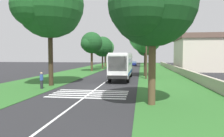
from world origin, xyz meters
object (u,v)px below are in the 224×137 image
at_px(trailing_car_2, 119,64).
at_px(trailing_minibus_0, 126,60).
at_px(coach_bus, 122,64).
at_px(roadside_tree_right_1, 150,6).
at_px(roadside_tree_left_0, 105,48).
at_px(trailing_car_0, 113,67).
at_px(roadside_tree_right_0, 145,48).
at_px(utility_pole, 146,51).
at_px(roadside_tree_right_2, 145,43).
at_px(trailing_car_3, 134,64).
at_px(trailing_car_1, 116,66).
at_px(roadside_tree_right_3, 145,37).
at_px(roadside_tree_left_2, 91,43).
at_px(roadside_building, 199,53).
at_px(roadside_tree_left_3, 50,7).
at_px(roadside_tree_left_1, 102,47).
at_px(pedestrian, 42,80).

height_order(trailing_car_2, trailing_minibus_0, trailing_minibus_0).
relative_size(coach_bus, roadside_tree_right_1, 1.14).
relative_size(trailing_minibus_0, roadside_tree_left_0, 0.72).
bearing_deg(trailing_car_0, coach_bus, -168.37).
relative_size(roadside_tree_right_0, utility_pole, 1.22).
distance_m(roadside_tree_right_2, utility_pole, 33.27).
distance_m(trailing_car_0, trailing_car_2, 15.63).
height_order(trailing_car_3, roadside_tree_right_0, roadside_tree_right_0).
relative_size(trailing_car_1, roadside_tree_right_3, 0.46).
height_order(trailing_car_1, roadside_tree_right_0, roadside_tree_right_0).
bearing_deg(roadside_tree_left_2, trailing_car_0, -47.22).
relative_size(trailing_car_3, roadside_building, 0.34).
bearing_deg(roadside_tree_left_0, roadside_building, -117.68).
relative_size(roadside_tree_left_0, roadside_tree_left_2, 0.99).
height_order(roadside_tree_left_2, roadside_tree_left_3, roadside_tree_left_3).
distance_m(trailing_car_0, roadside_tree_left_1, 7.07).
distance_m(trailing_car_1, roadside_tree_left_1, 6.37).
height_order(coach_bus, roadside_tree_left_2, roadside_tree_left_2).
bearing_deg(roadside_tree_right_0, coach_bus, 175.89).
height_order(trailing_car_1, roadside_tree_left_0, roadside_tree_left_0).
height_order(trailing_car_3, utility_pole, utility_pole).
xyz_separation_m(trailing_car_0, trailing_car_1, (6.58, -0.05, 0.00)).
bearing_deg(coach_bus, roadside_tree_left_3, 134.33).
bearing_deg(trailing_car_2, trailing_minibus_0, -1.80).
bearing_deg(utility_pole, pedestrian, 134.76).
height_order(roadside_tree_left_1, roadside_tree_right_2, roadside_tree_right_2).
relative_size(roadside_tree_left_2, roadside_building, 0.66).
xyz_separation_m(trailing_car_2, roadside_tree_left_0, (-1.59, 4.22, 4.90)).
bearing_deg(roadside_tree_left_3, trailing_car_3, -8.87).
height_order(trailing_car_2, roadside_building, roadside_building).
xyz_separation_m(trailing_car_3, roadside_tree_right_0, (14.22, -3.76, 5.58)).
bearing_deg(trailing_minibus_0, roadside_tree_left_1, 172.78).
relative_size(roadside_tree_left_2, pedestrian, 4.98).
xyz_separation_m(roadside_tree_right_2, roadside_building, (-13.75, -11.85, -3.07)).
bearing_deg(roadside_building, trailing_minibus_0, 30.46).
distance_m(coach_bus, roadside_tree_left_3, 12.34).
height_order(roadside_tree_left_0, roadside_building, roadside_tree_left_0).
xyz_separation_m(roadside_tree_left_2, roadside_tree_right_2, (19.19, -11.70, 1.08)).
distance_m(coach_bus, trailing_car_1, 25.38).
xyz_separation_m(trailing_car_1, trailing_car_2, (9.05, 0.13, 0.00)).
relative_size(coach_bus, trailing_car_0, 2.60).
distance_m(coach_bus, roadside_building, 25.51).
xyz_separation_m(trailing_car_1, trailing_car_3, (16.94, -4.03, 0.00)).
height_order(roadside_tree_left_3, roadside_tree_right_3, roadside_tree_left_3).
height_order(trailing_car_0, roadside_tree_right_0, roadside_tree_right_0).
bearing_deg(roadside_building, coach_bus, 142.15).
xyz_separation_m(roadside_tree_left_3, roadside_tree_right_1, (-8.07, -10.76, -2.12)).
xyz_separation_m(coach_bus, roadside_tree_right_1, (-15.31, -3.35, 4.60)).
relative_size(roadside_tree_left_2, utility_pole, 1.07).
relative_size(roadside_tree_left_3, roadside_tree_right_3, 1.38).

